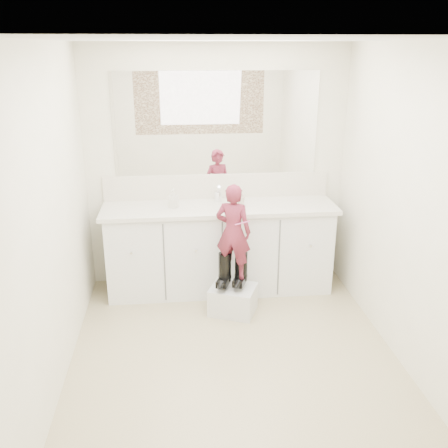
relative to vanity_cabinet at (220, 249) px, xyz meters
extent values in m
plane|color=#998B64|center=(0.00, -1.23, -0.42)|extent=(3.00, 3.00, 0.00)
plane|color=white|center=(0.00, -1.23, 1.97)|extent=(3.00, 3.00, 0.00)
plane|color=beige|center=(0.00, 0.27, 0.77)|extent=(2.60, 0.00, 2.60)
plane|color=beige|center=(0.00, -2.73, 0.77)|extent=(2.60, 0.00, 2.60)
plane|color=beige|center=(-1.30, -1.23, 0.78)|extent=(0.00, 3.00, 3.00)
plane|color=beige|center=(1.30, -1.23, 0.78)|extent=(0.00, 3.00, 3.00)
cube|color=silver|center=(0.00, 0.00, 0.00)|extent=(2.20, 0.55, 0.85)
cube|color=beige|center=(0.00, -0.01, 0.45)|extent=(2.28, 0.58, 0.04)
cube|color=beige|center=(0.00, 0.26, 0.59)|extent=(2.28, 0.03, 0.25)
cube|color=white|center=(0.00, 0.26, 1.22)|extent=(2.00, 0.02, 1.00)
cube|color=#472819|center=(0.00, -2.71, 1.22)|extent=(2.00, 0.01, 1.20)
cylinder|color=silver|center=(0.00, 0.15, 0.52)|extent=(0.08, 0.08, 0.10)
imported|color=#BFAE98|center=(0.19, -0.04, 0.52)|extent=(0.15, 0.15, 0.10)
imported|color=beige|center=(-0.45, 0.00, 0.55)|extent=(0.10, 0.11, 0.17)
cube|color=silver|center=(0.08, -0.51, -0.30)|extent=(0.50, 0.46, 0.26)
imported|color=#AE354F|center=(0.08, -0.49, 0.37)|extent=(0.38, 0.32, 0.88)
cylinder|color=#DC5598|center=(0.15, -0.57, 0.48)|extent=(0.13, 0.06, 0.06)
camera|label=1|loc=(-0.43, -4.62, 1.94)|focal=40.00mm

